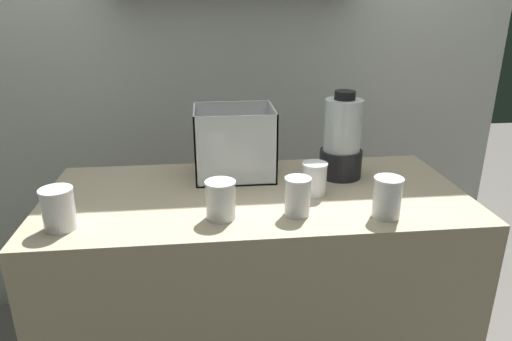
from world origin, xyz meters
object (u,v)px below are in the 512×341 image
at_px(carrot_display_bin, 235,155).
at_px(juice_cup_mango_far_left, 59,211).
at_px(blender_pitcher, 342,141).
at_px(juice_cup_pomegranate_far_right, 387,200).
at_px(juice_cup_beet_middle, 297,199).
at_px(juice_cup_pomegranate_right, 314,180).
at_px(juice_cup_pomegranate_left, 221,202).

bearing_deg(carrot_display_bin, juice_cup_mango_far_left, -144.46).
height_order(blender_pitcher, juice_cup_pomegranate_far_right, blender_pitcher).
xyz_separation_m(juice_cup_mango_far_left, juice_cup_beet_middle, (0.68, 0.02, -0.00)).
relative_size(blender_pitcher, juice_cup_pomegranate_right, 2.85).
relative_size(juice_cup_mango_far_left, juice_cup_pomegranate_far_right, 0.98).
height_order(juice_cup_mango_far_left, juice_cup_pomegranate_far_right, juice_cup_pomegranate_far_right).
relative_size(juice_cup_pomegranate_left, juice_cup_beet_middle, 0.99).
xyz_separation_m(carrot_display_bin, juice_cup_pomegranate_far_right, (0.42, -0.40, -0.02)).
distance_m(juice_cup_mango_far_left, juice_cup_pomegranate_left, 0.45).
height_order(blender_pitcher, juice_cup_beet_middle, blender_pitcher).
relative_size(blender_pitcher, juice_cup_beet_middle, 2.66).
bearing_deg(juice_cup_mango_far_left, juice_cup_pomegranate_left, 2.22).
relative_size(carrot_display_bin, juice_cup_beet_middle, 2.40).
bearing_deg(blender_pitcher, juice_cup_pomegranate_far_right, -82.97).
relative_size(carrot_display_bin, juice_cup_mango_far_left, 2.34).
relative_size(juice_cup_mango_far_left, juice_cup_pomegranate_left, 1.04).
distance_m(blender_pitcher, juice_cup_beet_middle, 0.38).
bearing_deg(juice_cup_pomegranate_right, juice_cup_pomegranate_left, -155.47).
relative_size(blender_pitcher, juice_cup_pomegranate_far_right, 2.53).
height_order(carrot_display_bin, blender_pitcher, blender_pitcher).
bearing_deg(juice_cup_beet_middle, juice_cup_pomegranate_right, 59.57).
bearing_deg(juice_cup_pomegranate_left, juice_cup_beet_middle, -0.35).
bearing_deg(juice_cup_beet_middle, carrot_display_bin, 114.29).
xyz_separation_m(blender_pitcher, juice_cup_pomegranate_left, (-0.45, -0.30, -0.08)).
xyz_separation_m(carrot_display_bin, juice_cup_beet_middle, (0.16, -0.36, -0.03)).
bearing_deg(juice_cup_mango_far_left, carrot_display_bin, 35.54).
bearing_deg(juice_cup_pomegranate_right, juice_cup_pomegranate_far_right, -46.98).
bearing_deg(juice_cup_mango_far_left, juice_cup_pomegranate_right, 11.82).
height_order(juice_cup_mango_far_left, juice_cup_pomegranate_right, juice_cup_mango_far_left).
bearing_deg(carrot_display_bin, juice_cup_pomegranate_far_right, -43.53).
bearing_deg(juice_cup_pomegranate_far_right, carrot_display_bin, 136.47).
xyz_separation_m(juice_cup_pomegranate_left, juice_cup_pomegranate_far_right, (0.49, -0.04, 0.00)).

